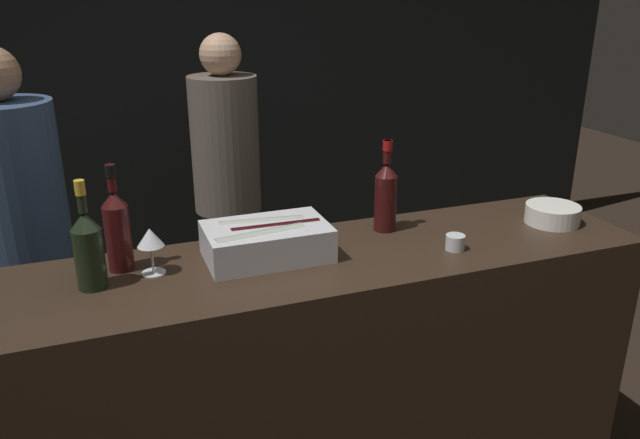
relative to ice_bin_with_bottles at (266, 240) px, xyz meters
name	(u,v)px	position (x,y,z in m)	size (l,w,h in m)	color
wall_back_chalkboard	(194,70)	(0.17, 2.30, 0.27)	(6.40, 0.06, 2.80)	black
bar_counter	(323,392)	(0.17, -0.06, -0.60)	(2.24, 0.55, 1.07)	#2D2116
ice_bin_with_bottles	(266,240)	(0.00, 0.00, 0.00)	(0.40, 0.25, 0.12)	silver
bowl_white	(552,214)	(1.09, -0.07, -0.03)	(0.20, 0.20, 0.07)	silver
wine_glass	(150,239)	(-0.36, 0.00, 0.05)	(0.08, 0.08, 0.15)	silver
candle_votive	(455,242)	(0.61, -0.16, -0.04)	(0.06, 0.06, 0.05)	silver
champagne_bottle	(88,248)	(-0.54, -0.03, 0.06)	(0.09, 0.09, 0.33)	black
red_wine_bottle_tall	(386,194)	(0.47, 0.09, 0.08)	(0.08, 0.08, 0.33)	#380F0F
red_wine_bottle_black_foil	(117,228)	(-0.45, 0.07, 0.08)	(0.08, 0.08, 0.34)	#380F0F
person_in_hoodie	(21,235)	(-0.82, 0.87, -0.19)	(0.40, 0.40, 1.70)	black
person_blond_tee	(227,178)	(0.16, 1.35, -0.19)	(0.36, 0.36, 1.69)	black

